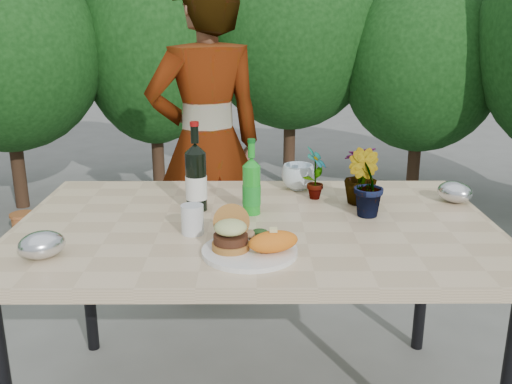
{
  "coord_description": "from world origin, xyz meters",
  "views": [
    {
      "loc": [
        -0.01,
        -1.8,
        1.41
      ],
      "look_at": [
        0.0,
        -0.08,
        0.88
      ],
      "focal_mm": 40.0,
      "sensor_mm": 36.0,
      "label": 1
    }
  ],
  "objects_px": {
    "dinner_plate": "(250,251)",
    "person": "(207,145)",
    "patio_table": "(256,238)",
    "wine_bottle": "(196,178)"
  },
  "relations": [
    {
      "from": "dinner_plate",
      "to": "wine_bottle",
      "type": "relative_size",
      "value": 0.88
    },
    {
      "from": "patio_table",
      "to": "dinner_plate",
      "type": "bearing_deg",
      "value": -94.08
    },
    {
      "from": "dinner_plate",
      "to": "wine_bottle",
      "type": "xyz_separation_m",
      "value": [
        -0.19,
        0.4,
        0.11
      ]
    },
    {
      "from": "patio_table",
      "to": "person",
      "type": "xyz_separation_m",
      "value": [
        -0.24,
        0.94,
        0.12
      ]
    },
    {
      "from": "dinner_plate",
      "to": "person",
      "type": "distance_m",
      "value": 1.23
    },
    {
      "from": "patio_table",
      "to": "wine_bottle",
      "type": "xyz_separation_m",
      "value": [
        -0.21,
        0.13,
        0.17
      ]
    },
    {
      "from": "dinner_plate",
      "to": "wine_bottle",
      "type": "distance_m",
      "value": 0.46
    },
    {
      "from": "wine_bottle",
      "to": "person",
      "type": "height_order",
      "value": "person"
    },
    {
      "from": "patio_table",
      "to": "person",
      "type": "bearing_deg",
      "value": 104.16
    },
    {
      "from": "dinner_plate",
      "to": "person",
      "type": "bearing_deg",
      "value": 100.2
    }
  ]
}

